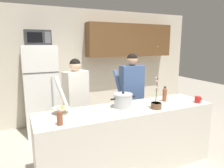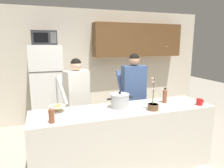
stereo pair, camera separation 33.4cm
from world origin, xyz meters
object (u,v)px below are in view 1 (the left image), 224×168
object	(u,v)px
person_near_pot	(76,95)
person_by_sink	(131,88)
microwave	(37,38)
bottle_near_edge	(165,94)
refrigerator	(41,90)
coffee_mug	(198,100)
bread_bowl	(61,110)
bottle_mid_counter	(60,117)
cooking_pot	(123,101)
potted_orchid	(156,104)

from	to	relation	value
person_near_pot	person_by_sink	distance (m)	1.01
microwave	bottle_near_edge	xyz separation A→B (m)	(1.68, -1.76, -0.90)
refrigerator	coffee_mug	world-z (taller)	refrigerator
person_near_pot	bottle_near_edge	size ratio (longest dim) A/B	6.71
coffee_mug	bread_bowl	bearing A→B (deg)	169.44
bottle_mid_counter	refrigerator	bearing A→B (deg)	89.55
bread_bowl	bottle_near_edge	bearing A→B (deg)	-3.45
refrigerator	microwave	size ratio (longest dim) A/B	3.73
person_near_pot	bread_bowl	xyz separation A→B (m)	(-0.37, -0.65, -0.01)
person_near_pot	refrigerator	bearing A→B (deg)	113.19
refrigerator	cooking_pot	world-z (taller)	refrigerator
bottle_near_edge	bread_bowl	bearing A→B (deg)	176.55
person_by_sink	bottle_near_edge	world-z (taller)	person_by_sink
cooking_pot	bottle_mid_counter	bearing A→B (deg)	-163.74
potted_orchid	person_by_sink	bearing A→B (deg)	81.98
cooking_pot	bread_bowl	size ratio (longest dim) A/B	1.67
coffee_mug	bread_bowl	world-z (taller)	bread_bowl
microwave	person_near_pot	distance (m)	1.46
person_near_pot	person_by_sink	bearing A→B (deg)	-5.23
refrigerator	bread_bowl	world-z (taller)	refrigerator
person_by_sink	person_near_pot	bearing A→B (deg)	174.77
bottle_mid_counter	microwave	bearing A→B (deg)	89.54
microwave	bread_bowl	size ratio (longest dim) A/B	2.09
person_near_pot	bottle_mid_counter	world-z (taller)	person_near_pot
microwave	person_near_pot	size ratio (longest dim) A/B	0.30
refrigerator	potted_orchid	bearing A→B (deg)	-56.95
bread_bowl	cooking_pot	bearing A→B (deg)	-6.94
person_by_sink	coffee_mug	bearing A→B (deg)	-55.29
person_near_pot	coffee_mug	size ratio (longest dim) A/B	12.10
person_by_sink	bread_bowl	xyz separation A→B (m)	(-1.38, -0.55, -0.06)
person_by_sink	coffee_mug	size ratio (longest dim) A/B	12.60
coffee_mug	potted_orchid	bearing A→B (deg)	178.23
coffee_mug	bottle_near_edge	size ratio (longest dim) A/B	0.55
cooking_pot	bread_bowl	bearing A→B (deg)	173.06
person_by_sink	potted_orchid	bearing A→B (deg)	-98.02
refrigerator	cooking_pot	xyz separation A→B (m)	(0.93, -1.79, 0.13)
person_by_sink	coffee_mug	distance (m)	1.13
refrigerator	bottle_near_edge	world-z (taller)	refrigerator
coffee_mug	person_near_pot	bearing A→B (deg)	148.25
microwave	potted_orchid	bearing A→B (deg)	-56.67
person_by_sink	coffee_mug	world-z (taller)	person_by_sink
bottle_mid_counter	potted_orchid	xyz separation A→B (m)	(1.34, 0.03, -0.03)
microwave	coffee_mug	distance (m)	3.08
bottle_mid_counter	coffee_mug	bearing A→B (deg)	0.09
person_by_sink	potted_orchid	distance (m)	0.92
coffee_mug	bottle_mid_counter	distance (m)	2.11
microwave	bread_bowl	distance (m)	1.92
person_by_sink	bottle_near_edge	size ratio (longest dim) A/B	6.99
cooking_pot	bottle_mid_counter	size ratio (longest dim) A/B	1.98
microwave	bottle_mid_counter	xyz separation A→B (m)	(-0.02, -2.04, -0.92)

